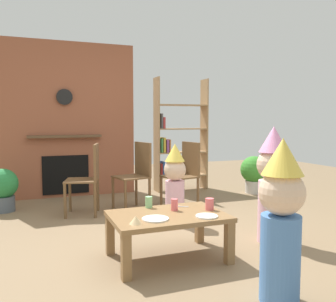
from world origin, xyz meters
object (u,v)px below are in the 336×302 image
(paper_cup_near_left, at_px, (210,204))
(dining_chair_middle, at_px, (137,171))
(dining_chair_right, at_px, (185,171))
(paper_cup_near_right, at_px, (174,205))
(paper_plate_front, at_px, (155,219))
(potted_plant_short, at_px, (3,188))
(child_by_the_chairs, at_px, (175,181))
(potted_plant_tall, at_px, (254,172))
(dining_chair_left, at_px, (89,175))
(birthday_cake_slice, at_px, (136,220))
(bookshelf, at_px, (177,139))
(coffee_table, at_px, (168,221))
(child_in_pink, at_px, (273,181))
(paper_cup_center, at_px, (149,202))
(child_with_cone_hat, at_px, (281,216))
(paper_plate_rear, at_px, (207,216))

(paper_cup_near_left, distance_m, dining_chair_middle, 1.83)
(paper_cup_near_left, relative_size, dining_chair_right, 0.12)
(paper_cup_near_right, relative_size, dining_chair_middle, 0.12)
(paper_plate_front, bearing_deg, potted_plant_short, 117.76)
(child_by_the_chairs, bearing_deg, potted_plant_tall, 146.62)
(paper_cup_near_right, bearing_deg, dining_chair_left, 106.70)
(paper_cup_near_left, height_order, birthday_cake_slice, paper_cup_near_left)
(bookshelf, relative_size, child_by_the_chairs, 2.05)
(coffee_table, xyz_separation_m, dining_chair_middle, (0.25, 1.81, 0.18))
(paper_cup_near_left, distance_m, potted_plant_tall, 2.89)
(paper_cup_near_right, height_order, potted_plant_short, potted_plant_short)
(bookshelf, bearing_deg, potted_plant_tall, -32.50)
(child_in_pink, bearing_deg, paper_plate_front, 5.41)
(birthday_cake_slice, height_order, child_by_the_chairs, child_by_the_chairs)
(paper_cup_near_left, height_order, child_by_the_chairs, child_by_the_chairs)
(bookshelf, bearing_deg, paper_cup_near_left, -106.89)
(paper_cup_near_right, relative_size, paper_cup_center, 1.02)
(paper_cup_near_right, height_order, child_with_cone_hat, child_with_cone_hat)
(paper_cup_center, xyz_separation_m, child_by_the_chairs, (0.56, 0.74, 0.04))
(child_with_cone_hat, bearing_deg, child_in_pink, -58.71)
(potted_plant_short, bearing_deg, birthday_cake_slice, -66.28)
(coffee_table, xyz_separation_m, child_with_cone_hat, (0.43, -0.95, 0.24))
(child_by_the_chairs, bearing_deg, paper_plate_rear, 15.60)
(child_by_the_chairs, distance_m, potted_plant_short, 2.31)
(child_in_pink, xyz_separation_m, potted_plant_short, (-2.55, 2.25, -0.29))
(paper_plate_front, bearing_deg, paper_plate_rear, -10.22)
(dining_chair_left, bearing_deg, paper_cup_near_left, 129.91)
(paper_plate_front, relative_size, child_in_pink, 0.19)
(dining_chair_right, bearing_deg, bookshelf, -117.14)
(dining_chair_right, relative_size, potted_plant_short, 1.59)
(coffee_table, relative_size, potted_plant_short, 1.72)
(birthday_cake_slice, xyz_separation_m, dining_chair_middle, (0.59, 2.01, 0.08))
(paper_cup_center, height_order, birthday_cake_slice, paper_cup_center)
(paper_cup_near_left, relative_size, child_in_pink, 0.09)
(child_by_the_chairs, relative_size, dining_chair_left, 1.03)
(paper_cup_near_right, bearing_deg, bookshelf, 67.01)
(potted_plant_tall, bearing_deg, birthday_cake_slice, -138.99)
(coffee_table, bearing_deg, child_by_the_chairs, 64.66)
(paper_cup_near_left, xyz_separation_m, potted_plant_tall, (1.94, 2.14, -0.10))
(bookshelf, xyz_separation_m, paper_cup_near_left, (-0.86, -2.83, -0.43))
(paper_plate_rear, xyz_separation_m, birthday_cake_slice, (-0.61, 0.01, 0.03))
(paper_cup_center, xyz_separation_m, child_with_cone_hat, (0.51, -1.23, 0.13))
(bookshelf, relative_size, birthday_cake_slice, 19.00)
(dining_chair_middle, height_order, potted_plant_short, dining_chair_middle)
(coffee_table, height_order, dining_chair_middle, dining_chair_middle)
(paper_cup_near_left, xyz_separation_m, paper_plate_rear, (-0.13, -0.20, -0.05))
(paper_plate_rear, height_order, dining_chair_middle, dining_chair_middle)
(paper_plate_front, bearing_deg, potted_plant_tall, 42.25)
(paper_cup_near_left, bearing_deg, child_with_cone_hat, -88.45)
(birthday_cake_slice, height_order, dining_chair_middle, dining_chair_middle)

